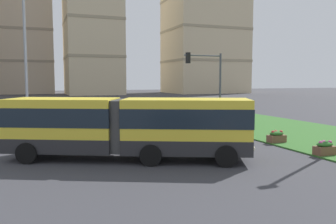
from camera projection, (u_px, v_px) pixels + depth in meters
name	position (u px, v px, depth m)	size (l,w,h in m)	color
articulated_bus	(128.00, 126.00, 16.91)	(11.72, 7.25, 3.00)	yellow
car_silver_hatch	(43.00, 124.00, 24.80)	(4.54, 2.34, 1.58)	#B7BABF
flower_planter_4	(325.00, 148.00, 17.73)	(1.10, 0.56, 0.74)	brown
flower_planter_5	(277.00, 137.00, 21.28)	(1.10, 0.56, 0.74)	brown
traffic_light_far_right	(209.00, 78.00, 26.39)	(3.12, 0.28, 5.94)	#474C51
apartment_tower_westcentre	(20.00, 3.00, 99.06)	(16.80, 18.33, 51.77)	#C6B299
apartment_tower_centre	(92.00, 5.00, 92.04)	(14.33, 17.10, 47.45)	beige
apartment_tower_eastcentre	(205.00, 17.00, 102.91)	(21.79, 18.37, 45.21)	beige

